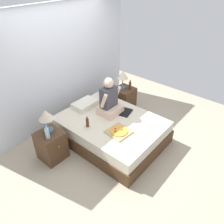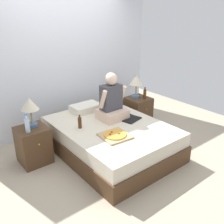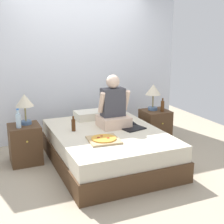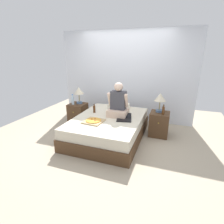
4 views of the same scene
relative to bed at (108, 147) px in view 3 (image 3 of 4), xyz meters
The scene contains 14 objects.
ground_plane 0.24m from the bed, ahead, with size 5.84×5.84×0.00m, color tan.
wall_back 1.71m from the bed, 90.00° to the left, with size 3.84×0.12×2.50m, color silver.
bed is the anchor object (origin of this frame).
nightstand_left 1.21m from the bed, 155.54° to the left, with size 0.44×0.47×0.57m.
lamp_on_left_nightstand 1.36m from the bed, 152.56° to the left, with size 0.26×0.26×0.45m.
water_bottle 1.33m from the bed, 160.81° to the left, with size 0.07×0.07×0.28m.
nightstand_right 1.21m from the bed, 24.46° to the left, with size 0.44×0.47×0.57m.
lamp_on_right_nightstand 1.37m from the bed, 27.22° to the left, with size 0.26×0.26×0.45m.
beer_bottle 1.31m from the bed, 18.90° to the left, with size 0.06×0.06×0.23m.
pillow 0.80m from the bed, 89.03° to the left, with size 0.52×0.34×0.12m, color silver.
person_seated 0.60m from the bed, 47.78° to the left, with size 0.47×0.40×0.78m.
laptop 0.46m from the bed, ahead, with size 0.40×0.48×0.07m.
pizza_box 0.50m from the bed, 119.32° to the right, with size 0.43×0.43×0.05m.
beer_bottle_on_bed 0.60m from the bed, 156.06° to the left, with size 0.06×0.06×0.22m.
Camera 3 is at (-1.64, -3.95, 1.89)m, focal length 50.00 mm.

